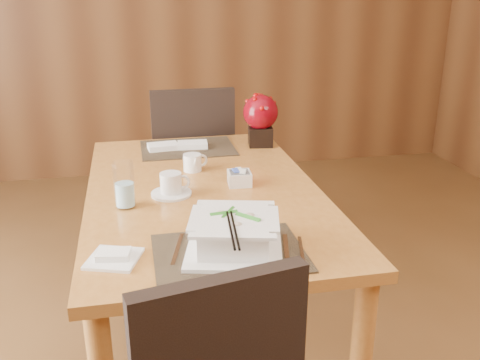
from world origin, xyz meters
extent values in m
cube|color=#B57432|center=(0.00, 0.60, 0.73)|extent=(0.90, 1.50, 0.04)
cylinder|color=#B57432|center=(-0.39, 1.29, 0.35)|extent=(0.07, 0.07, 0.71)
cylinder|color=#B57432|center=(0.39, 1.29, 0.35)|extent=(0.07, 0.07, 0.71)
cube|color=black|center=(0.00, 0.05, 0.75)|extent=(0.45, 0.33, 0.01)
cube|color=black|center=(0.00, 1.15, 0.75)|extent=(0.45, 0.33, 0.01)
cube|color=white|center=(0.02, 0.06, 0.76)|extent=(0.34, 0.34, 0.01)
cube|color=white|center=(0.02, 0.06, 0.81)|extent=(0.24, 0.24, 0.10)
cylinder|color=#CBC46D|center=(0.02, 0.06, 0.81)|extent=(0.19, 0.19, 0.08)
cylinder|color=white|center=(-0.13, 0.56, 0.76)|extent=(0.16, 0.16, 0.01)
cylinder|color=white|center=(-0.13, 0.56, 0.80)|extent=(0.09, 0.09, 0.08)
cylinder|color=black|center=(-0.13, 0.56, 0.83)|extent=(0.07, 0.07, 0.01)
cylinder|color=white|center=(-0.30, 0.48, 0.84)|extent=(0.10, 0.10, 0.17)
cube|color=white|center=(0.15, 0.61, 0.78)|extent=(0.10, 0.10, 0.05)
cube|color=black|center=(0.36, 1.14, 0.80)|extent=(0.13, 0.13, 0.10)
sphere|color=maroon|center=(0.36, 1.14, 0.92)|extent=(0.17, 0.17, 0.17)
cube|color=white|center=(-0.34, 0.08, 0.75)|extent=(0.18, 0.18, 0.01)
cube|color=black|center=(0.06, 1.61, 0.46)|extent=(0.46, 0.46, 0.06)
cube|color=black|center=(0.06, 1.40, 0.74)|extent=(0.44, 0.05, 0.50)
cylinder|color=black|center=(0.25, 1.80, 0.22)|extent=(0.04, 0.04, 0.43)
cylinder|color=black|center=(0.25, 1.42, 0.22)|extent=(0.04, 0.04, 0.43)
cylinder|color=black|center=(-0.13, 1.80, 0.22)|extent=(0.04, 0.04, 0.43)
cylinder|color=black|center=(-0.13, 1.42, 0.22)|extent=(0.04, 0.04, 0.43)
camera|label=1|loc=(-0.26, -1.35, 1.52)|focal=40.00mm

